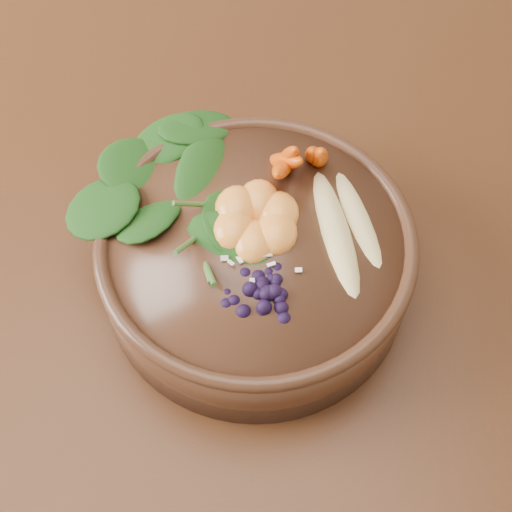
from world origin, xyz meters
The scene contains 9 objects.
ground centered at (0.00, 0.00, 0.00)m, with size 4.00×4.00×0.00m, color #381E0F.
dining_table centered at (0.00, 0.00, 0.66)m, with size 1.60×0.90×0.75m.
stoneware_bowl centered at (0.24, -0.15, 0.79)m, with size 0.32×0.32×0.09m, color #4A2C1C.
kale_heap centered at (0.17, -0.10, 0.86)m, with size 0.21×0.19×0.05m, color #1A4A12, non-canonical shape.
carrot_cluster centered at (0.27, -0.05, 0.88)m, with size 0.07×0.07×0.09m, color #D44D0B, non-canonical shape.
banana_halves centered at (0.33, -0.12, 0.85)m, with size 0.11×0.19×0.03m.
mandarin_cluster centered at (0.24, -0.13, 0.85)m, with size 0.09×0.10×0.04m, color orange, non-canonical shape.
blueberry_pile centered at (0.26, -0.22, 0.86)m, with size 0.15×0.11×0.04m, color black, non-canonical shape.
coconut_flakes centered at (0.25, -0.17, 0.84)m, with size 0.10×0.08×0.01m, color white, non-canonical shape.
Camera 1 is at (0.29, -0.54, 1.42)m, focal length 50.00 mm.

